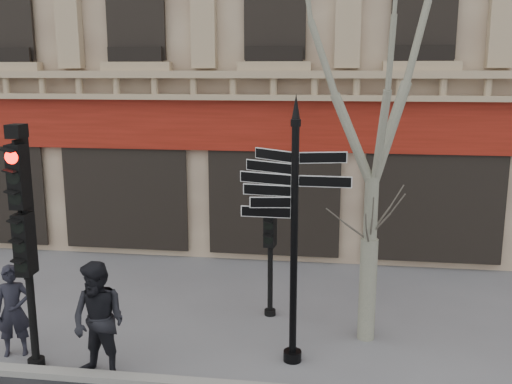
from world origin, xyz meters
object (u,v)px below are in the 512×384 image
(traffic_signal_main, at_px, (24,219))
(traffic_signal_secondary, at_px, (270,236))
(fingerpost, at_px, (295,187))
(plane_tree, at_px, (378,51))
(pedestrian_a, at_px, (13,311))
(pedestrian_b, at_px, (99,322))

(traffic_signal_main, distance_m, traffic_signal_secondary, 4.63)
(fingerpost, distance_m, plane_tree, 2.75)
(fingerpost, xyz_separation_m, pedestrian_a, (-4.86, -0.45, -2.25))
(traffic_signal_secondary, xyz_separation_m, pedestrian_a, (-4.26, -2.28, -0.86))
(fingerpost, height_order, traffic_signal_main, fingerpost)
(pedestrian_a, bearing_deg, traffic_signal_main, -54.10)
(pedestrian_a, distance_m, pedestrian_b, 1.90)
(plane_tree, relative_size, pedestrian_a, 4.57)
(fingerpost, xyz_separation_m, traffic_signal_secondary, (-0.61, 1.84, -1.39))
(fingerpost, distance_m, pedestrian_b, 3.83)
(traffic_signal_main, xyz_separation_m, pedestrian_b, (1.24, -0.17, -1.62))
(traffic_signal_secondary, distance_m, pedestrian_b, 3.80)
(fingerpost, bearing_deg, pedestrian_a, -163.02)
(fingerpost, relative_size, plane_tree, 0.61)
(traffic_signal_secondary, distance_m, pedestrian_a, 4.91)
(pedestrian_a, height_order, pedestrian_b, pedestrian_b)
(traffic_signal_main, bearing_deg, plane_tree, 15.69)
(traffic_signal_secondary, bearing_deg, traffic_signal_main, -136.69)
(plane_tree, bearing_deg, pedestrian_b, -154.84)
(pedestrian_b, bearing_deg, plane_tree, 40.14)
(traffic_signal_secondary, relative_size, plane_tree, 0.32)
(traffic_signal_secondary, bearing_deg, pedestrian_b, -123.29)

